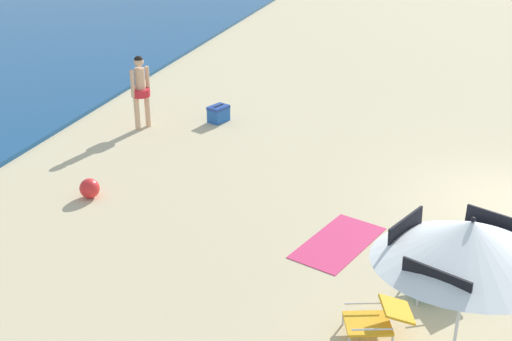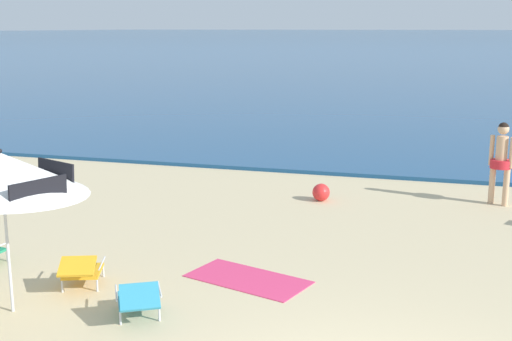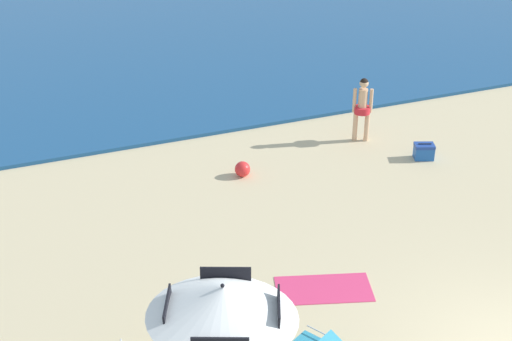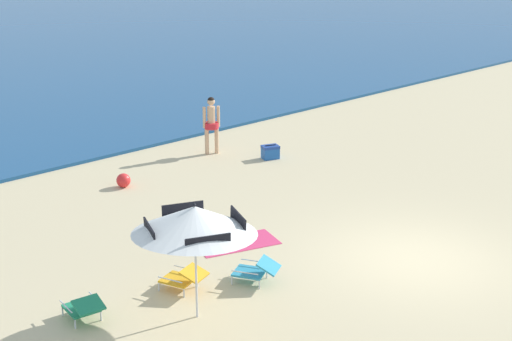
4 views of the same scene
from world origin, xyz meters
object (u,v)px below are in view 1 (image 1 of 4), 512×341
at_px(beach_umbrella_striped_main, 470,242).
at_px(cooler_box, 219,114).
at_px(lounge_chair_facing_sea, 439,277).
at_px(lounge_chair_spare_folded, 378,318).
at_px(person_standing_near_shore, 140,87).
at_px(beach_ball, 90,188).
at_px(beach_towel, 338,243).

height_order(beach_umbrella_striped_main, cooler_box, beach_umbrella_striped_main).
bearing_deg(lounge_chair_facing_sea, lounge_chair_spare_folded, 150.77).
height_order(beach_umbrella_striped_main, person_standing_near_shore, beach_umbrella_striped_main).
relative_size(person_standing_near_shore, cooler_box, 2.99).
bearing_deg(beach_umbrella_striped_main, lounge_chair_spare_folded, 65.10).
relative_size(lounge_chair_spare_folded, cooler_box, 1.69).
height_order(lounge_chair_spare_folded, person_standing_near_shore, person_standing_near_shore).
bearing_deg(beach_ball, cooler_box, -10.18).
bearing_deg(beach_ball, beach_umbrella_striped_main, -113.04).
relative_size(lounge_chair_facing_sea, cooler_box, 1.75).
xyz_separation_m(beach_umbrella_striped_main, cooler_box, (7.50, 5.93, -1.68)).
height_order(beach_umbrella_striped_main, lounge_chair_spare_folded, beach_umbrella_striped_main).
distance_m(lounge_chair_facing_sea, beach_ball, 6.59).
distance_m(lounge_chair_facing_sea, person_standing_near_shore, 8.72).
bearing_deg(beach_towel, lounge_chair_facing_sea, -119.89).
xyz_separation_m(cooler_box, beach_towel, (-4.83, -3.98, -0.20)).
bearing_deg(beach_ball, lounge_chair_facing_sea, -100.22).
xyz_separation_m(lounge_chair_facing_sea, beach_towel, (0.96, 1.68, -0.27)).
bearing_deg(lounge_chair_facing_sea, beach_ball, 79.78).
bearing_deg(cooler_box, beach_umbrella_striped_main, -141.66).
xyz_separation_m(person_standing_near_shore, beach_ball, (-3.66, -0.74, -0.83)).
distance_m(beach_umbrella_striped_main, person_standing_near_shore, 9.99).
bearing_deg(cooler_box, person_standing_near_shore, 121.49).
distance_m(beach_umbrella_striped_main, lounge_chair_spare_folded, 1.94).
bearing_deg(cooler_box, beach_ball, 169.82).
xyz_separation_m(cooler_box, beach_ball, (-4.62, 0.83, -0.01)).
height_order(beach_ball, beach_towel, beach_ball).
relative_size(beach_umbrella_striped_main, beach_ball, 8.14).
height_order(person_standing_near_shore, cooler_box, person_standing_near_shore).
distance_m(lounge_chair_facing_sea, beach_towel, 1.95).
distance_m(cooler_box, beach_ball, 4.70).
bearing_deg(beach_towel, beach_ball, 87.54).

